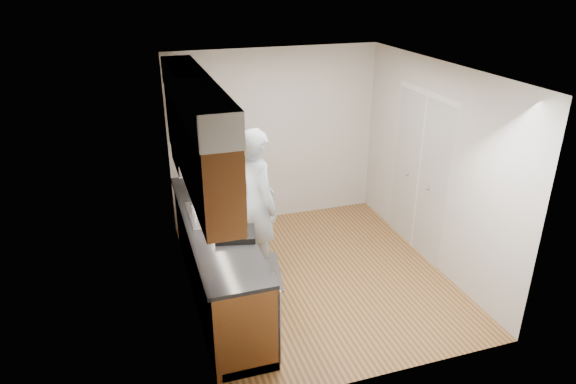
% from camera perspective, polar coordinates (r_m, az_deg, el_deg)
% --- Properties ---
extents(floor, '(3.50, 3.50, 0.00)m').
position_cam_1_polar(floor, '(6.37, 3.22, -9.27)').
color(floor, '#9F6F3C').
rests_on(floor, ground).
extents(ceiling, '(3.50, 3.50, 0.00)m').
position_cam_1_polar(ceiling, '(5.44, 3.83, 13.43)').
color(ceiling, white).
rests_on(ceiling, wall_left).
extents(wall_left, '(0.02, 3.50, 2.50)m').
position_cam_1_polar(wall_left, '(5.46, -11.33, -0.70)').
color(wall_left, beige).
rests_on(wall_left, floor).
extents(wall_right, '(0.02, 3.50, 2.50)m').
position_cam_1_polar(wall_right, '(6.46, 16.01, 2.70)').
color(wall_right, beige).
rests_on(wall_right, floor).
extents(wall_back, '(3.00, 0.02, 2.50)m').
position_cam_1_polar(wall_back, '(7.35, -1.46, 6.14)').
color(wall_back, beige).
rests_on(wall_back, floor).
extents(counter, '(0.64, 2.80, 1.30)m').
position_cam_1_polar(counter, '(5.84, -7.80, -7.15)').
color(counter, brown).
rests_on(counter, floor).
extents(upper_cabinets, '(0.47, 2.80, 1.21)m').
position_cam_1_polar(upper_cabinets, '(5.28, -10.17, 6.65)').
color(upper_cabinets, brown).
rests_on(upper_cabinets, wall_left).
extents(closet_door, '(0.02, 1.22, 2.05)m').
position_cam_1_polar(closet_door, '(6.77, 14.35, 1.79)').
color(closet_door, silver).
rests_on(closet_door, wall_right).
extents(floor_mat, '(0.69, 0.98, 0.02)m').
position_cam_1_polar(floor_mat, '(6.43, -3.27, -8.88)').
color(floor_mat, '#5C5C5E').
rests_on(floor_mat, floor).
extents(person, '(0.68, 0.85, 2.09)m').
position_cam_1_polar(person, '(5.93, -3.50, -0.27)').
color(person, '#A5BAC8').
rests_on(person, floor_mat).
extents(soap_bottle_a, '(0.15, 0.15, 0.30)m').
position_cam_1_polar(soap_bottle_a, '(6.26, -10.38, 0.96)').
color(soap_bottle_a, silver).
rests_on(soap_bottle_a, counter).
extents(soap_bottle_b, '(0.13, 0.13, 0.20)m').
position_cam_1_polar(soap_bottle_b, '(6.32, -9.43, 0.81)').
color(soap_bottle_b, silver).
rests_on(soap_bottle_b, counter).
extents(soap_bottle_c, '(0.18, 0.18, 0.17)m').
position_cam_1_polar(soap_bottle_c, '(6.30, -8.93, 0.62)').
color(soap_bottle_c, silver).
rests_on(soap_bottle_c, counter).
extents(soda_can, '(0.09, 0.09, 0.13)m').
position_cam_1_polar(soda_can, '(6.10, -8.64, -0.35)').
color(soda_can, '#AB271D').
rests_on(soda_can, counter).
extents(steel_can, '(0.08, 0.08, 0.11)m').
position_cam_1_polar(steel_can, '(6.35, -8.32, 0.53)').
color(steel_can, '#A5A5AA').
rests_on(steel_can, counter).
extents(dish_rack, '(0.47, 0.42, 0.06)m').
position_cam_1_polar(dish_rack, '(5.26, -5.87, -4.71)').
color(dish_rack, black).
rests_on(dish_rack, counter).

